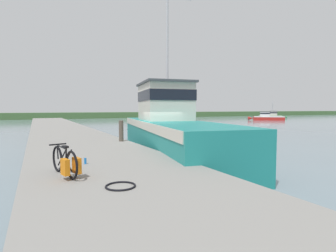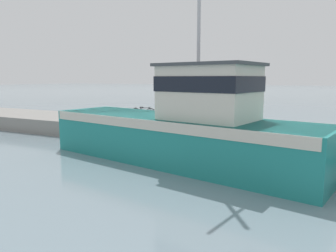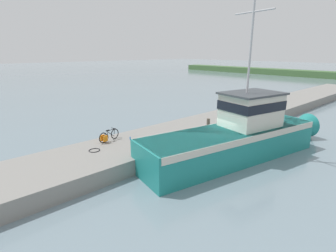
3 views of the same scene
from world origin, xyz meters
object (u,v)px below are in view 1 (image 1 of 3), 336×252
Objects in this scene: water_bottle_by_bike at (85,161)px; boat_green_anchored at (272,116)px; fishing_boat_main at (169,129)px; boat_red_outer at (267,117)px; bicycle_touring at (66,163)px; mooring_post at (121,131)px.

boat_green_anchored is at bearing 37.27° from water_bottle_by_bike.
fishing_boat_main is 2.27× the size of boat_green_anchored.
fishing_boat_main is at bearing -1.87° from boat_green_anchored.
boat_red_outer is at bearing -1.11° from boat_green_anchored.
fishing_boat_main reaches higher than boat_red_outer.
boat_green_anchored reaches higher than boat_red_outer.
boat_red_outer is 58.22m from water_bottle_by_bike.
mooring_post is at bearing 48.72° from bicycle_touring.
boat_red_outer is 53.10m from mooring_post.
water_bottle_by_bike is (-46.36, -35.21, 0.31)m from boat_red_outer.
fishing_boat_main is 2.76m from mooring_post.
water_bottle_by_bike is at bearing 166.61° from boat_red_outer.
fishing_boat_main reaches higher than boat_green_anchored.
boat_green_anchored is 69.22m from mooring_post.
fishing_boat_main is 7.37m from water_bottle_by_bike.
fishing_boat_main is 67.04m from boat_green_anchored.
water_bottle_by_bike is (0.68, 1.34, -0.26)m from bicycle_touring.
boat_red_outer is 1.04× the size of boat_green_anchored.
mooring_post is (-2.76, 0.08, -0.02)m from fishing_boat_main.
mooring_post is 5.72m from water_bottle_by_bike.
boat_red_outer reaches higher than water_bottle_by_bike.
boat_red_outer is at bearing 24.24° from bicycle_touring.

